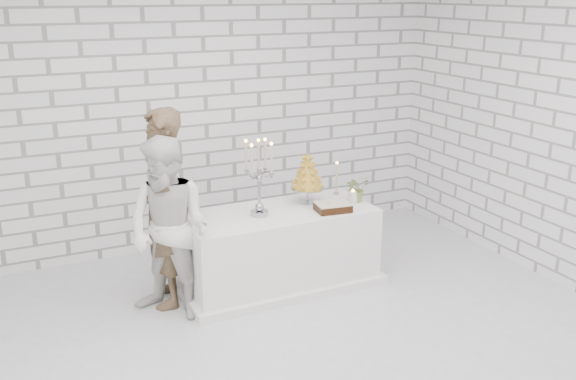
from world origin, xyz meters
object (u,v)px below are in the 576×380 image
object	(u,v)px
groom	(163,209)
candelabra	(259,178)
cake_table	(279,248)
bride	(169,230)
croquembouche	(307,178)

from	to	relation	value
groom	candelabra	size ratio (longest dim) A/B	2.47
cake_table	bride	xyz separation A→B (m)	(-1.10, -0.16, 0.42)
cake_table	candelabra	size ratio (longest dim) A/B	2.48
cake_table	groom	xyz separation A→B (m)	(-1.07, 0.11, 0.52)
candelabra	croquembouche	bearing A→B (deg)	12.82
groom	croquembouche	size ratio (longest dim) A/B	3.53
cake_table	bride	distance (m)	1.19
cake_table	bride	world-z (taller)	bride
cake_table	croquembouche	distance (m)	0.73
groom	candelabra	distance (m)	0.90
bride	candelabra	xyz separation A→B (m)	(0.89, 0.13, 0.31)
cake_table	candelabra	world-z (taller)	candelabra
groom	bride	distance (m)	0.29
cake_table	bride	bearing A→B (deg)	-171.73
cake_table	candelabra	bearing A→B (deg)	-171.52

